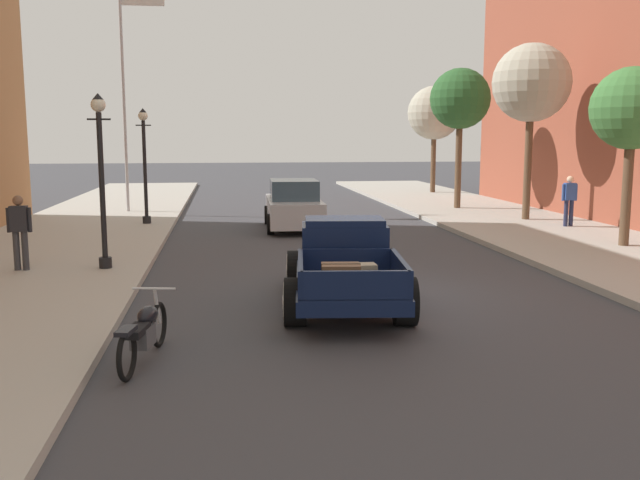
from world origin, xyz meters
The scene contains 13 objects.
ground_plane centered at (0.00, 0.00, 0.00)m, with size 140.00×140.00×0.00m, color #3D3D42.
hotrod_truck_navy centered at (-0.58, -0.61, 0.75)m, with size 2.53×5.06×1.58m.
motorcycle_parked centered at (-3.87, -3.66, 0.44)m, with size 0.67×2.10×0.93m.
car_background_silver centered at (-0.48, 9.90, 0.77)m, with size 1.96×4.35×1.65m.
pedestrian_sidewalk_left centered at (-7.22, 2.73, 1.09)m, with size 0.53×0.22×1.65m.
pedestrian_sidewalk_right centered at (8.41, 8.22, 1.09)m, with size 0.53×0.22×1.65m.
street_lamp_near centered at (-5.43, 2.74, 2.39)m, with size 0.50×0.32×3.85m.
street_lamp_far centered at (-5.40, 10.88, 2.39)m, with size 0.50×0.32×3.85m.
flagpole centered at (-6.33, 15.00, 5.77)m, with size 1.74×0.16×9.16m.
street_tree_nearest centered at (7.93, 4.20, 3.76)m, with size 2.18×2.18×4.74m.
street_tree_second centered at (7.87, 10.29, 4.88)m, with size 2.71×2.71×6.12m.
street_tree_third centered at (6.77, 14.47, 4.54)m, with size 2.45×2.45×5.66m.
street_tree_farthest centered at (8.15, 22.48, 4.27)m, with size 2.78×2.78×5.53m.
Camera 1 is at (-2.73, -13.05, 3.07)m, focal length 38.90 mm.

